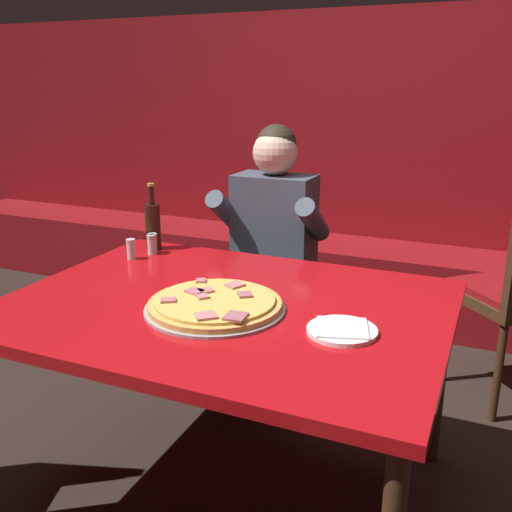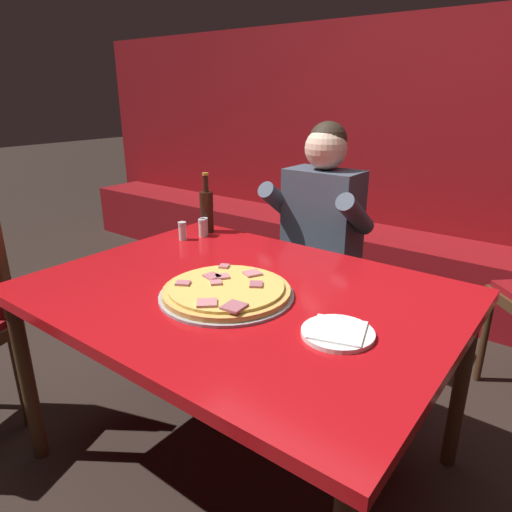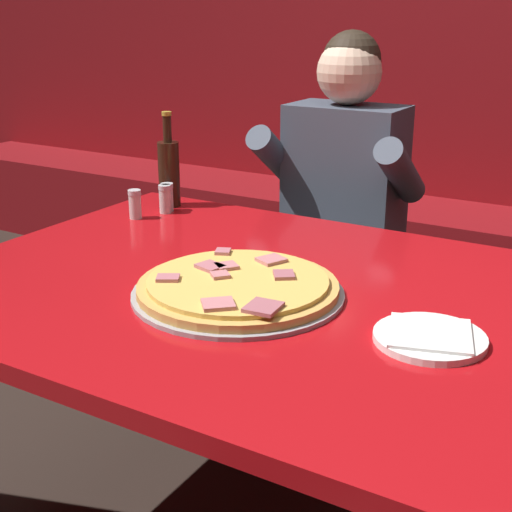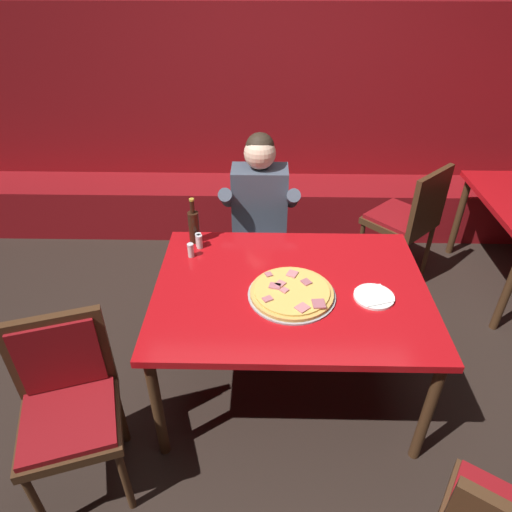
% 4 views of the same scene
% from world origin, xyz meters
% --- Properties ---
extents(ground_plane, '(24.00, 24.00, 0.00)m').
position_xyz_m(ground_plane, '(0.00, 0.00, 0.00)').
color(ground_plane, black).
extents(booth_wall_panel, '(6.80, 0.16, 1.90)m').
position_xyz_m(booth_wall_panel, '(0.00, 2.18, 0.95)').
color(booth_wall_panel, maroon).
rests_on(booth_wall_panel, ground_plane).
extents(booth_bench, '(6.46, 0.48, 0.46)m').
position_xyz_m(booth_bench, '(0.00, 1.86, 0.23)').
color(booth_bench, maroon).
rests_on(booth_bench, ground_plane).
extents(main_dining_table, '(1.46, 1.10, 0.75)m').
position_xyz_m(main_dining_table, '(0.00, 0.00, 0.69)').
color(main_dining_table, '#422816').
rests_on(main_dining_table, ground_plane).
extents(pizza, '(0.46, 0.46, 0.05)m').
position_xyz_m(pizza, '(-0.00, -0.07, 0.77)').
color(pizza, '#9E9EA3').
rests_on(pizza, main_dining_table).
extents(plate_white_paper, '(0.21, 0.21, 0.02)m').
position_xyz_m(plate_white_paper, '(0.43, -0.08, 0.76)').
color(plate_white_paper, white).
rests_on(plate_white_paper, main_dining_table).
extents(beer_bottle, '(0.07, 0.07, 0.29)m').
position_xyz_m(beer_bottle, '(-0.57, 0.44, 0.86)').
color(beer_bottle, black).
rests_on(beer_bottle, main_dining_table).
extents(shaker_red_pepper_flakes, '(0.04, 0.04, 0.09)m').
position_xyz_m(shaker_red_pepper_flakes, '(-0.54, 0.39, 0.79)').
color(shaker_red_pepper_flakes, silver).
rests_on(shaker_red_pepper_flakes, main_dining_table).
extents(shaker_black_pepper, '(0.04, 0.04, 0.09)m').
position_xyz_m(shaker_black_pepper, '(-0.53, 0.37, 0.79)').
color(shaker_black_pepper, silver).
rests_on(shaker_black_pepper, main_dining_table).
extents(shaker_parmesan, '(0.04, 0.04, 0.09)m').
position_xyz_m(shaker_parmesan, '(-0.57, 0.28, 0.79)').
color(shaker_parmesan, silver).
rests_on(shaker_parmesan, main_dining_table).
extents(diner_seated_blue_shirt, '(0.53, 0.53, 1.27)m').
position_xyz_m(diner_seated_blue_shirt, '(-0.18, 0.81, 0.71)').
color(diner_seated_blue_shirt, black).
rests_on(diner_seated_blue_shirt, ground_plane).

